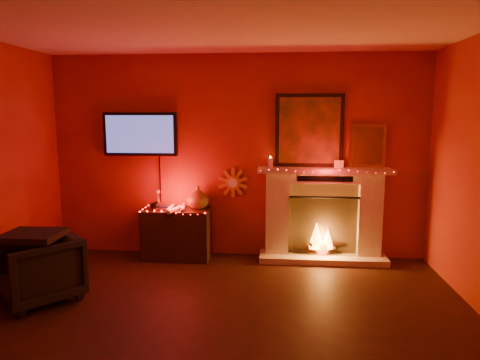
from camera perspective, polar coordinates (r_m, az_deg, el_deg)
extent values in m
plane|color=black|center=(3.74, -4.25, -21.94)|extent=(5.00, 5.00, 0.00)
plane|color=silver|center=(3.32, -4.81, 22.49)|extent=(5.00, 5.00, 0.00)
plane|color=maroon|center=(5.73, -0.43, 3.11)|extent=(5.00, 0.00, 5.00)
cube|color=beige|center=(5.82, 10.92, -10.18)|extent=(1.65, 0.40, 0.08)
cube|color=beige|center=(5.73, 4.98, -4.99)|extent=(0.30, 0.22, 0.95)
cube|color=beige|center=(5.86, 16.84, -5.03)|extent=(0.30, 0.22, 0.95)
cube|color=beige|center=(5.66, 11.14, 0.33)|extent=(1.50, 0.22, 0.14)
cube|color=beige|center=(5.59, 11.23, 1.25)|extent=(1.72, 0.34, 0.06)
cube|color=#917254|center=(5.82, 10.92, -4.90)|extent=(0.90, 0.10, 0.95)
cube|color=black|center=(5.67, 11.08, -6.16)|extent=(0.90, 0.02, 0.78)
cylinder|color=black|center=(5.84, 9.90, -9.07)|extent=(0.55, 0.09, 0.09)
cylinder|color=black|center=(5.86, 11.67, -8.44)|extent=(0.51, 0.18, 0.08)
cone|color=orange|center=(5.78, 10.15, -7.27)|extent=(0.20, 0.20, 0.34)
cone|color=orange|center=(5.82, 11.61, -7.62)|extent=(0.16, 0.16, 0.26)
sphere|color=#FF3F07|center=(5.84, 10.90, -8.88)|extent=(0.18, 0.18, 0.18)
cube|color=black|center=(5.66, 9.21, 6.53)|extent=(0.88, 0.05, 0.95)
cube|color=#CA571A|center=(5.64, 9.23, 6.52)|extent=(0.78, 0.01, 0.85)
cube|color=gold|center=(5.78, 16.61, 4.39)|extent=(0.46, 0.04, 0.56)
cube|color=#986723|center=(5.76, 16.65, 4.37)|extent=(0.38, 0.01, 0.48)
cylinder|color=beige|center=(5.59, 4.05, 2.33)|extent=(0.07, 0.07, 0.12)
cube|color=white|center=(5.63, 13.04, 2.07)|extent=(0.12, 0.01, 0.10)
cube|color=black|center=(5.93, -13.15, 5.98)|extent=(1.00, 0.06, 0.58)
cube|color=#4D5CC7|center=(5.90, -13.25, 5.96)|extent=(0.92, 0.01, 0.50)
cylinder|color=black|center=(5.93, -10.60, 0.04)|extent=(0.02, 0.02, 0.66)
cylinder|color=gold|center=(5.76, -0.94, -0.37)|extent=(0.20, 0.03, 0.20)
cylinder|color=white|center=(5.75, -0.95, -0.40)|extent=(0.13, 0.01, 0.13)
cube|color=black|center=(5.81, -8.43, -7.09)|extent=(0.88, 0.44, 0.67)
imported|color=brown|center=(5.71, -5.65, -2.30)|extent=(0.29, 0.29, 0.30)
imported|color=black|center=(5.72, -11.23, -3.47)|extent=(0.12, 0.12, 0.09)
cylinder|color=white|center=(5.68, -9.32, -3.74)|extent=(0.06, 0.38, 0.05)
cylinder|color=white|center=(5.60, -8.72, -3.91)|extent=(0.11, 0.38, 0.05)
cylinder|color=white|center=(5.69, -7.60, -3.69)|extent=(0.11, 0.38, 0.05)
cube|color=#5D281A|center=(5.72, -10.36, -3.77)|extent=(0.20, 0.14, 0.03)
cube|color=#1D2944|center=(5.72, -10.25, -3.48)|extent=(0.17, 0.12, 0.02)
imported|color=black|center=(4.94, -25.32, -10.66)|extent=(1.04, 1.04, 0.68)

